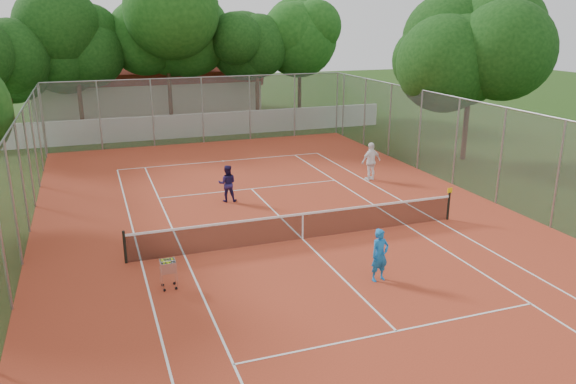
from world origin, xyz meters
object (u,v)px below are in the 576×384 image
object	(u,v)px
clubhouse	(147,87)
player_far_right	(371,161)
player_near	(380,255)
tennis_net	(303,226)
player_far_left	(227,183)
ball_hopper	(169,273)

from	to	relation	value
clubhouse	player_far_right	xyz separation A→B (m)	(7.76, -23.05, -1.28)
player_near	player_far_right	world-z (taller)	player_far_right
tennis_net	player_far_left	xyz separation A→B (m)	(-1.42, 5.02, 0.29)
player_near	clubhouse	bearing A→B (deg)	87.20
player_near	ball_hopper	world-z (taller)	player_near
player_far_left	tennis_net	bearing A→B (deg)	121.87
player_near	player_far_left	xyz separation A→B (m)	(-2.38, 8.75, -0.01)
player_far_right	player_near	bearing A→B (deg)	52.73
player_near	ball_hopper	distance (m)	6.07
tennis_net	player_far_left	world-z (taller)	player_far_left
tennis_net	player_near	xyz separation A→B (m)	(0.95, -3.73, 0.30)
tennis_net	player_far_right	distance (m)	8.29
player_near	player_far_right	xyz separation A→B (m)	(4.81, 9.68, 0.11)
player_far_right	player_far_left	bearing A→B (deg)	-3.49
clubhouse	ball_hopper	size ratio (longest dim) A/B	17.73
tennis_net	ball_hopper	distance (m)	5.38
clubhouse	ball_hopper	xyz separation A→B (m)	(-2.91, -31.19, -1.72)
tennis_net	player_far_right	bearing A→B (deg)	45.91
player_near	ball_hopper	bearing A→B (deg)	157.35
player_far_right	ball_hopper	bearing A→B (deg)	26.51
tennis_net	player_far_left	size ratio (longest dim) A/B	7.62
player_far_left	ball_hopper	size ratio (longest dim) A/B	1.69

